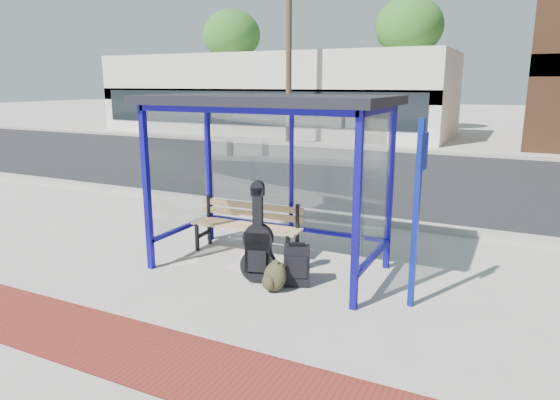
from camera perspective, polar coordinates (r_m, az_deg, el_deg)
The scene contains 19 objects.
ground at distance 7.20m, azimuth -1.27°, elevation -7.74°, with size 120.00×120.00×0.00m, color #B2ADA0.
brick_paver_strip at distance 5.25m, azimuth -15.03°, elevation -16.59°, with size 60.00×1.00×0.01m, color maroon.
curb_near at distance 9.72m, azimuth 6.62°, elevation -1.85°, with size 60.00×0.25×0.12m, color gray.
street_asphalt at distance 14.53m, azimuth 13.42°, elevation 2.67°, with size 60.00×10.00×0.00m, color black.
curb_far at distance 19.48m, azimuth 16.84°, elevation 5.25°, with size 60.00×0.25×0.12m, color gray.
far_sidewalk at distance 21.35m, azimuth 17.69°, elevation 5.70°, with size 60.00×4.00×0.01m, color #B2ADA0.
bus_shelter at distance 6.81m, azimuth -1.08°, elevation 8.97°, with size 3.30×1.80×2.42m.
storefront_white at distance 26.84m, azimuth -0.67°, elevation 12.01°, with size 18.00×6.04×4.00m.
tree_left at distance 32.91m, azimuth -5.55°, elevation 18.19°, with size 3.60×3.60×7.03m.
tree_mid at distance 28.77m, azimuth 14.55°, elevation 18.58°, with size 3.60×3.60×7.03m.
utility_pole_west at distance 21.45m, azimuth 1.02°, elevation 17.33°, with size 1.60×0.24×8.00m.
bench at distance 7.71m, azimuth -3.70°, elevation -2.69°, with size 1.75×0.50×0.82m.
guitar_bag at distance 6.56m, azimuth -2.51°, elevation -5.50°, with size 0.49×0.26×1.29m.
suitcase at distance 6.51m, azimuth 1.93°, elevation -7.52°, with size 0.39×0.33×0.58m.
backpack at distance 6.37m, azimuth -0.70°, elevation -8.80°, with size 0.38×0.36×0.39m.
sign_post at distance 5.84m, azimuth 15.42°, elevation -0.47°, with size 0.10×0.28×2.21m.
newspaper_a at distance 7.28m, azimuth -4.18°, elevation -7.52°, with size 0.43×0.34×0.01m, color white.
newspaper_b at distance 7.56m, azimuth -10.92°, elevation -6.90°, with size 0.42×0.34×0.01m, color white.
newspaper_c at distance 7.59m, azimuth -3.24°, elevation -6.60°, with size 0.42×0.33×0.01m, color white.
Camera 1 is at (3.11, -5.96, 2.58)m, focal length 32.00 mm.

